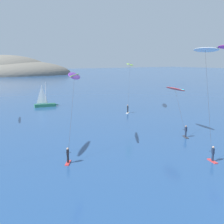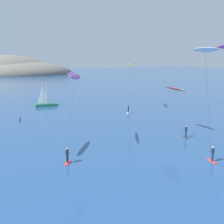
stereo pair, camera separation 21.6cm
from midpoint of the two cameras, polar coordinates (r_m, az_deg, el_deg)
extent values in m
ellipsoid|color=slate|center=(208.90, -20.88, 6.97)|extent=(69.01, 35.25, 27.89)
ellipsoid|color=slate|center=(208.66, -18.77, 7.10)|extent=(80.95, 41.45, 20.23)
cube|color=#23664C|center=(66.90, -13.54, 1.35)|extent=(4.98, 2.33, 0.70)
cone|color=#23664C|center=(67.30, -11.52, 1.48)|extent=(2.25, 1.08, 0.67)
cylinder|color=#B2B2B7|center=(66.56, -13.39, 3.79)|extent=(0.12, 0.12, 5.00)
pyramid|color=white|center=(66.44, -14.15, 3.59)|extent=(1.78, 0.44, 4.25)
cylinder|color=#A5A5AD|center=(66.72, -14.07, 1.82)|extent=(1.78, 0.44, 0.08)
cube|color=red|center=(32.41, 19.54, -9.38)|extent=(0.89, 1.55, 0.08)
cylinder|color=#192338|center=(32.26, 19.59, -8.65)|extent=(0.22, 0.22, 0.80)
cube|color=#192338|center=(32.05, 19.66, -7.47)|extent=(0.33, 0.39, 0.60)
sphere|color=tan|center=(31.92, 19.71, -6.75)|extent=(0.22, 0.22, 0.22)
cylinder|color=black|center=(32.38, 19.38, -7.48)|extent=(0.51, 0.29, 0.04)
ellipsoid|color=white|center=(33.65, 18.22, 11.91)|extent=(3.85, 6.02, 0.65)
cylinder|color=black|center=(33.65, 18.23, 12.00)|extent=(2.85, 5.31, 0.16)
cylinder|color=#333338|center=(32.55, 18.79, 2.32)|extent=(1.44, 2.74, 10.70)
cube|color=red|center=(30.49, -9.13, -10.16)|extent=(1.22, 1.44, 0.08)
cylinder|color=black|center=(30.34, -9.16, -9.38)|extent=(0.22, 0.22, 0.80)
cube|color=black|center=(30.10, -9.19, -8.13)|extent=(0.36, 0.39, 0.60)
sphere|color=tan|center=(29.97, -9.22, -7.37)|extent=(0.22, 0.22, 0.22)
cylinder|color=black|center=(30.47, -9.06, -8.13)|extent=(0.47, 0.36, 0.04)
ellipsoid|color=purple|center=(33.85, -7.81, 7.30)|extent=(4.26, 5.22, 0.93)
cylinder|color=#7ACC42|center=(33.84, -7.81, 7.38)|extent=(3.28, 4.40, 0.16)
cylinder|color=#333338|center=(31.87, -8.40, -0.10)|extent=(2.99, 4.07, 7.73)
cube|color=#2D2D33|center=(40.96, 14.56, -4.94)|extent=(1.03, 1.52, 0.08)
cylinder|color=#192338|center=(40.85, 14.59, -4.35)|extent=(0.22, 0.22, 0.80)
cube|color=#192338|center=(40.67, 14.63, -3.39)|extent=(0.27, 0.38, 0.60)
sphere|color=#9E7051|center=(40.58, 14.66, -2.82)|extent=(0.22, 0.22, 0.22)
cylinder|color=black|center=(40.98, 14.34, -3.45)|extent=(0.54, 0.17, 0.04)
ellipsoid|color=red|center=(42.32, 12.56, 4.60)|extent=(2.47, 4.92, 0.66)
cylinder|color=#23D6DB|center=(42.31, 12.56, 4.66)|extent=(1.22, 4.40, 0.16)
cylinder|color=#333338|center=(41.55, 13.43, 0.57)|extent=(0.68, 2.72, 5.38)
cube|color=silver|center=(57.57, 3.11, -0.16)|extent=(1.41, 1.26, 0.08)
cylinder|color=black|center=(57.49, 3.11, 0.27)|extent=(0.22, 0.22, 0.80)
cube|color=black|center=(57.36, 3.12, 0.96)|extent=(0.38, 0.39, 0.60)
sphere|color=#9E7051|center=(57.30, 3.12, 1.38)|extent=(0.22, 0.22, 0.22)
cylinder|color=black|center=(57.73, 3.15, 0.90)|extent=(0.43, 0.40, 0.04)
ellipsoid|color=#8CD12D|center=(61.05, 3.57, 9.61)|extent=(5.19, 5.53, 0.61)
cylinder|color=#722DD1|center=(61.05, 3.57, 9.66)|extent=(4.03, 4.44, 0.16)
cylinder|color=#333338|center=(59.22, 3.36, 5.33)|extent=(2.81, 3.11, 8.58)
camera|label=1|loc=(0.11, -90.16, -0.03)|focal=45.00mm
camera|label=2|loc=(0.11, 89.84, 0.03)|focal=45.00mm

